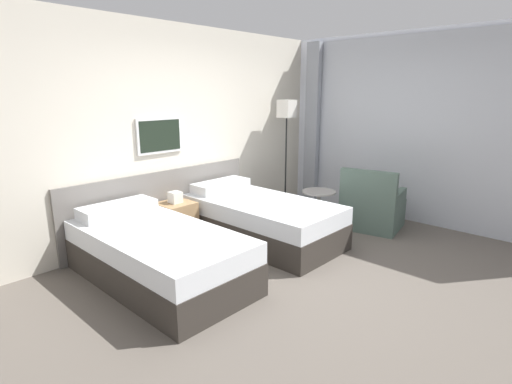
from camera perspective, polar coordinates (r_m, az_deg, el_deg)
ground_plane at (r=4.34m, az=6.70°, el=-11.48°), size 16.00×16.00×0.00m
wall_headboard at (r=5.39m, az=-10.97°, el=7.86°), size 10.00×0.10×2.70m
wall_window at (r=6.15m, az=22.64°, el=8.18°), size 0.21×4.52×2.70m
bed_near_door at (r=4.18m, az=-13.84°, el=-8.64°), size 1.03×2.01×0.66m
bed_near_window at (r=5.12m, az=0.69°, el=-3.94°), size 1.03×2.01×0.66m
nightstand at (r=5.17m, az=-11.29°, el=-4.15°), size 0.41×0.41×0.65m
floor_lamp at (r=6.33m, az=4.40°, el=10.39°), size 0.24×0.24×1.74m
side_table at (r=5.68m, az=8.92°, el=-1.36°), size 0.47×0.47×0.52m
armchair at (r=5.80m, az=16.22°, el=-2.36°), size 0.83×0.87×0.87m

